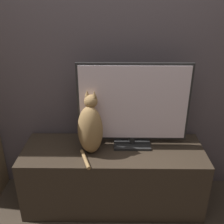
% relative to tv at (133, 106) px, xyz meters
% --- Properties ---
extents(wall_back, '(4.80, 0.05, 2.60)m').
position_rel_tv_xyz_m(wall_back, '(-0.16, 0.23, 0.41)').
color(wall_back, '#564C51').
rests_on(wall_back, ground_plane).
extents(tv_stand, '(1.47, 0.51, 0.54)m').
position_rel_tv_xyz_m(tv_stand, '(-0.16, -0.07, -0.63)').
color(tv_stand, '#33281E').
rests_on(tv_stand, ground_plane).
extents(tv, '(0.87, 0.18, 0.69)m').
position_rel_tv_xyz_m(tv, '(0.00, 0.00, 0.00)').
color(tv, black).
rests_on(tv, tv_stand).
extents(cat, '(0.24, 0.35, 0.51)m').
position_rel_tv_xyz_m(cat, '(-0.33, -0.10, -0.15)').
color(cat, '#997547').
rests_on(cat, tv_stand).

